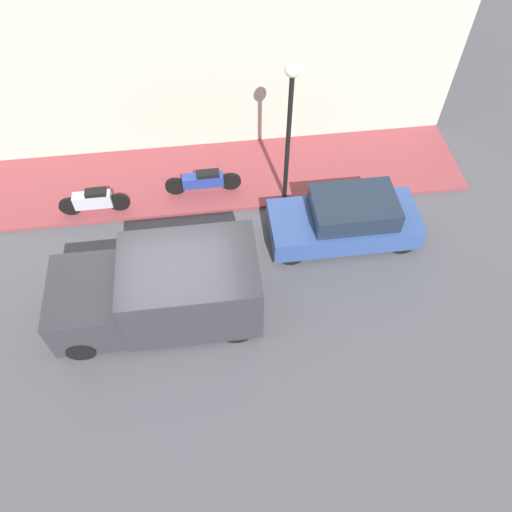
% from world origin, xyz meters
% --- Properties ---
extents(ground_plane, '(60.00, 60.00, 0.00)m').
position_xyz_m(ground_plane, '(0.00, 0.00, 0.00)').
color(ground_plane, '#47474C').
extents(sidewalk, '(2.81, 16.61, 0.11)m').
position_xyz_m(sidewalk, '(4.59, 0.00, 0.05)').
color(sidewalk, brown).
rests_on(sidewalk, ground_plane).
extents(building_facade, '(0.30, 16.61, 7.80)m').
position_xyz_m(building_facade, '(6.14, 0.00, 3.90)').
color(building_facade, beige).
rests_on(building_facade, ground_plane).
extents(parked_car, '(1.63, 3.84, 1.38)m').
position_xyz_m(parked_car, '(1.95, -4.31, 0.66)').
color(parked_car, '#2D4784').
rests_on(parked_car, ground_plane).
extents(delivery_van, '(2.08, 4.63, 1.90)m').
position_xyz_m(delivery_van, '(0.14, 0.44, 0.97)').
color(delivery_van, '#2D2D33').
rests_on(delivery_van, ground_plane).
extents(motorcycle_blue, '(0.30, 2.12, 0.72)m').
position_xyz_m(motorcycle_blue, '(3.97, -0.73, 0.51)').
color(motorcycle_blue, navy).
rests_on(motorcycle_blue, sidewalk).
extents(scooter_silver, '(0.30, 1.89, 0.79)m').
position_xyz_m(scooter_silver, '(3.55, 2.26, 0.53)').
color(scooter_silver, '#B7B7BF').
rests_on(scooter_silver, sidewalk).
extents(streetlamp, '(0.37, 0.37, 4.18)m').
position_xyz_m(streetlamp, '(3.51, -2.97, 3.02)').
color(streetlamp, black).
rests_on(streetlamp, sidewalk).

